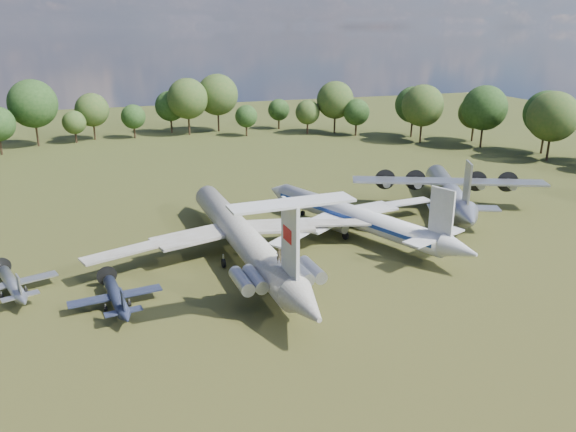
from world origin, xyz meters
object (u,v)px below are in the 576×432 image
object	(u,v)px
tu104_jet	(353,220)
an12_transport	(448,196)
small_prop_west	(117,299)
small_prop_northwest	(12,287)
person_on_il62	(279,256)
il62_airliner	(241,240)

from	to	relation	value
tu104_jet	an12_transport	bearing A→B (deg)	-5.41
an12_transport	small_prop_west	distance (m)	55.08
small_prop_west	small_prop_northwest	xyz separation A→B (m)	(-10.62, 6.76, 0.01)
tu104_jet	small_prop_northwest	bearing A→B (deg)	165.83
small_prop_west	person_on_il62	bearing A→B (deg)	-25.06
tu104_jet	person_on_il62	xyz separation A→B (m)	(-16.61, -17.28, 3.63)
il62_airliner	small_prop_west	size ratio (longest dim) A/B	3.82
an12_transport	person_on_il62	distance (m)	42.71
tu104_jet	an12_transport	distance (m)	20.12
il62_airliner	tu104_jet	size ratio (longest dim) A/B	1.20
small_prop_northwest	person_on_il62	size ratio (longest dim) A/B	8.06
small_prop_west	small_prop_northwest	world-z (taller)	small_prop_northwest
il62_airliner	person_on_il62	xyz separation A→B (m)	(0.57, -13.68, 3.26)
small_prop_west	tu104_jet	bearing A→B (deg)	12.84
an12_transport	small_prop_northwest	size ratio (longest dim) A/B	2.60
small_prop_northwest	small_prop_west	bearing A→B (deg)	-50.26
il62_airliner	small_prop_west	distance (m)	17.88
tu104_jet	small_prop_west	world-z (taller)	tu104_jet
an12_transport	small_prop_northwest	world-z (taller)	an12_transport
small_prop_west	il62_airliner	bearing A→B (deg)	21.17
il62_airliner	small_prop_northwest	bearing A→B (deg)	-178.49
il62_airliner	small_prop_northwest	distance (m)	26.36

